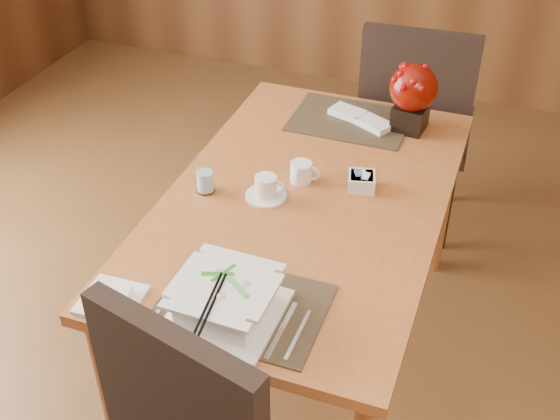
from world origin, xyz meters
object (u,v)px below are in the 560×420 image
(coffee_cup, at_px, (266,188))
(sugar_caddy, at_px, (361,182))
(creamer_jug, at_px, (301,172))
(dining_table, at_px, (305,220))
(far_chair, at_px, (415,120))
(bread_plate, at_px, (111,299))
(water_glass, at_px, (205,173))
(berry_decor, at_px, (413,94))
(soup_setting, at_px, (225,301))

(coffee_cup, relative_size, sugar_caddy, 1.57)
(creamer_jug, distance_m, sugar_caddy, 0.21)
(dining_table, relative_size, sugar_caddy, 16.91)
(creamer_jug, distance_m, far_chair, 0.90)
(bread_plate, bearing_deg, water_glass, 87.87)
(creamer_jug, height_order, bread_plate, creamer_jug)
(water_glass, xyz_separation_m, berry_decor, (0.55, 0.65, 0.08))
(dining_table, distance_m, creamer_jug, 0.17)
(coffee_cup, distance_m, bread_plate, 0.65)
(dining_table, distance_m, water_glass, 0.38)
(creamer_jug, relative_size, bread_plate, 0.60)
(soup_setting, distance_m, bread_plate, 0.33)
(coffee_cup, height_order, water_glass, water_glass)
(coffee_cup, height_order, creamer_jug, coffee_cup)
(berry_decor, height_order, far_chair, far_chair)
(dining_table, height_order, far_chair, far_chair)
(sugar_caddy, xyz_separation_m, bread_plate, (-0.51, -0.77, -0.02))
(creamer_jug, height_order, berry_decor, berry_decor)
(sugar_caddy, bearing_deg, water_glass, -158.09)
(water_glass, xyz_separation_m, bread_plate, (-0.02, -0.57, -0.07))
(creamer_jug, distance_m, berry_decor, 0.56)
(sugar_caddy, bearing_deg, creamer_jug, -172.92)
(soup_setting, height_order, bread_plate, soup_setting)
(water_glass, bearing_deg, sugar_caddy, 21.91)
(berry_decor, distance_m, far_chair, 0.48)
(coffee_cup, height_order, berry_decor, berry_decor)
(soup_setting, relative_size, water_glass, 2.08)
(dining_table, bearing_deg, far_chair, 78.14)
(dining_table, xyz_separation_m, coffee_cup, (-0.12, -0.04, 0.13))
(coffee_cup, distance_m, creamer_jug, 0.15)
(water_glass, height_order, sugar_caddy, water_glass)
(soup_setting, height_order, far_chair, far_chair)
(dining_table, relative_size, coffee_cup, 10.80)
(coffee_cup, bearing_deg, soup_setting, -79.97)
(soup_setting, xyz_separation_m, coffee_cup, (-0.10, 0.55, -0.02))
(water_glass, relative_size, creamer_jug, 1.46)
(coffee_cup, bearing_deg, creamer_jug, 59.61)
(bread_plate, bearing_deg, creamer_jug, 67.93)
(coffee_cup, bearing_deg, berry_decor, 59.95)
(dining_table, distance_m, far_chair, 0.96)
(sugar_caddy, bearing_deg, coffee_cup, -150.88)
(dining_table, distance_m, coffee_cup, 0.19)
(water_glass, relative_size, berry_decor, 0.53)
(dining_table, relative_size, creamer_jug, 15.49)
(water_glass, bearing_deg, creamer_jug, 31.26)
(creamer_jug, xyz_separation_m, bread_plate, (-0.30, -0.74, -0.03))
(dining_table, distance_m, sugar_caddy, 0.23)
(creamer_jug, relative_size, sugar_caddy, 1.09)
(soup_setting, bearing_deg, far_chair, 82.96)
(soup_setting, xyz_separation_m, water_glass, (-0.30, 0.52, 0.01))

